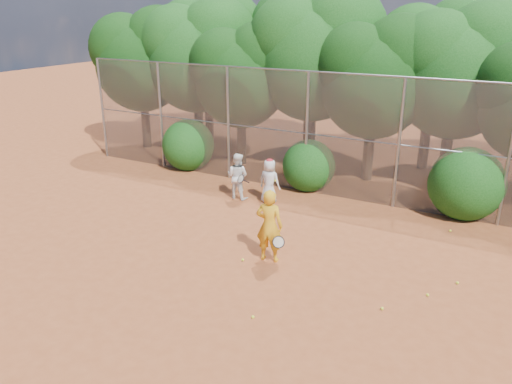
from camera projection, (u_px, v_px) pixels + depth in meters
The scene contains 23 objects.
ground at pixel (243, 276), 11.61m from camera, with size 80.00×80.00×0.00m, color brown.
fence_back at pixel (332, 135), 15.91m from camera, with size 20.05×0.09×4.03m.
tree_0 at pixel (142, 56), 21.08m from camera, with size 4.38×3.81×6.00m.
tree_1 at pixel (198, 52), 20.30m from camera, with size 4.64×4.03×6.35m.
tree_2 at pixel (242, 72), 18.81m from camera, with size 3.99×3.47×5.47m.
tree_3 at pixel (315, 51), 18.25m from camera, with size 4.89×4.26×6.70m.
tree_4 at pixel (377, 74), 16.87m from camera, with size 4.19×3.64×5.73m.
tree_5 at pixel (459, 67), 16.32m from camera, with size 4.51×3.92×6.17m.
tree_9 at pixel (208, 44), 22.59m from camera, with size 4.83×4.20×6.62m.
tree_10 at pixel (313, 40), 20.43m from camera, with size 5.15×4.48×7.06m.
tree_11 at pixel (437, 58), 18.04m from camera, with size 4.64×4.03×6.35m.
bush_0 at pixel (188, 143), 19.13m from camera, with size 2.00×2.00×2.00m, color #104210.
bush_1 at pixel (309, 163), 16.95m from camera, with size 1.80×1.80×1.80m, color #104210.
bush_2 at pixel (467, 180), 14.66m from camera, with size 2.20×2.20×2.20m, color #104210.
player_yellow at pixel (269, 226), 12.05m from camera, with size 0.89×0.63×1.84m.
player_teen at pixel (269, 181), 15.77m from camera, with size 0.70×0.47×1.46m.
player_white at pixel (237, 176), 16.12m from camera, with size 0.85×0.74×1.52m.
ball_0 at pixel (382, 309), 10.30m from camera, with size 0.07×0.07×0.07m, color yellow.
ball_1 at pixel (457, 283), 11.26m from camera, with size 0.07×0.07×0.07m, color yellow.
ball_2 at pixel (253, 317), 10.02m from camera, with size 0.07×0.07×0.07m, color yellow.
ball_3 at pixel (428, 295), 10.79m from camera, with size 0.07×0.07×0.07m, color yellow.
ball_4 at pixel (243, 260), 12.29m from camera, with size 0.07×0.07×0.07m, color yellow.
ball_5 at pixel (450, 231), 13.89m from camera, with size 0.07×0.07×0.07m, color yellow.
Camera 1 is at (5.10, -8.85, 5.87)m, focal length 35.00 mm.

